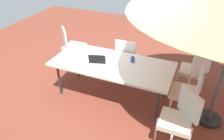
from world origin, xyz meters
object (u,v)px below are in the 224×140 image
Objects in this scene: chair_northwest at (179,117)px; chair_southwest at (194,70)px; chair_south at (127,56)px; chair_southeast at (72,45)px; laptop at (98,61)px; cup at (133,59)px; chair_west at (188,90)px; dining_table at (112,65)px.

chair_northwest and chair_southwest have the same top height.
chair_south is 1.00× the size of chair_southwest.
chair_southeast is 2.59× the size of laptop.
chair_northwest is at bearing -160.74° from chair_southeast.
chair_northwest is 1.43m from cup.
cup is at bearing -150.43° from chair_southeast.
chair_southeast is at bearing -1.90° from chair_south.
chair_west is at bearing -147.65° from chair_southeast.
chair_west is 1.14m from cup.
chair_southeast reaches higher than dining_table.
chair_south is 1.00× the size of chair_southeast.
chair_northwest is 1.00× the size of chair_southeast.
chair_southeast is 2.84m from chair_southwest.
dining_table is 1.58m from chair_southeast.
chair_northwest reaches higher than dining_table.
chair_southwest and chair_west have the same top height.
chair_south is at bearing 176.57° from chair_northwest.
chair_southwest is 1.93m from laptop.
chair_west is 9.08× the size of cup.
chair_southwest is 1.00× the size of chair_west.
chair_southwest is 9.08× the size of cup.
dining_table is 0.75m from chair_south.
cup is (-1.72, 0.56, 0.27)m from chair_southeast.
chair_south and chair_southwest have the same top height.
chair_west is (0.03, 0.75, 0.00)m from chair_southwest.
chair_southwest is (-1.41, -0.01, 0.00)m from chair_south.
laptop is at bearing -87.89° from chair_west.
chair_southeast is at bearing -164.05° from chair_northwest.
chair_southwest is (-0.07, -1.48, 0.00)m from chair_northwest.
chair_southwest is at bearing -171.38° from laptop.
dining_table is 1.65m from chair_southwest.
chair_southeast is 1.00× the size of chair_southwest.
chair_west and laptop have the same top height.
chair_northwest and chair_south have the same top height.
laptop is at bearing -19.61° from chair_southwest.
chair_west is at bearing 42.09° from chair_southwest.
chair_west is at bearing 130.89° from chair_northwest.
laptop is at bearing -157.06° from chair_northwest.
dining_table is at bearing -161.15° from chair_southeast.
cup reaches higher than dining_table.
chair_west is (-1.38, 0.74, 0.00)m from chair_south.
chair_northwest is 1.00× the size of chair_southwest.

